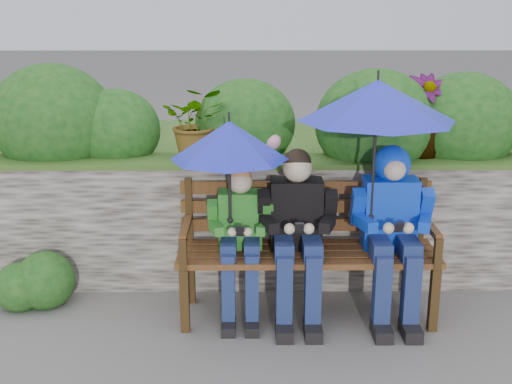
{
  "coord_description": "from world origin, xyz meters",
  "views": [
    {
      "loc": [
        -0.03,
        -4.1,
        2.16
      ],
      "look_at": [
        0.0,
        0.1,
        0.95
      ],
      "focal_mm": 45.0,
      "sensor_mm": 36.0,
      "label": 1
    }
  ],
  "objects_px": {
    "boy_left": "(240,234)",
    "umbrella_right": "(377,101)",
    "boy_right": "(392,219)",
    "boy_middle": "(297,228)",
    "park_bench": "(307,240)",
    "umbrella_left": "(229,140)"
  },
  "relations": [
    {
      "from": "boy_left",
      "to": "boy_middle",
      "type": "relative_size",
      "value": 0.9
    },
    {
      "from": "boy_middle",
      "to": "umbrella_right",
      "type": "height_order",
      "value": "umbrella_right"
    },
    {
      "from": "umbrella_right",
      "to": "umbrella_left",
      "type": "bearing_deg",
      "value": -179.02
    },
    {
      "from": "boy_middle",
      "to": "umbrella_left",
      "type": "height_order",
      "value": "umbrella_left"
    },
    {
      "from": "park_bench",
      "to": "boy_left",
      "type": "xyz_separation_m",
      "value": [
        -0.47,
        -0.08,
        0.08
      ]
    },
    {
      "from": "park_bench",
      "to": "umbrella_left",
      "type": "distance_m",
      "value": 0.94
    },
    {
      "from": "park_bench",
      "to": "boy_right",
      "type": "distance_m",
      "value": 0.62
    },
    {
      "from": "boy_left",
      "to": "umbrella_right",
      "type": "distance_m",
      "value": 1.31
    },
    {
      "from": "park_bench",
      "to": "boy_right",
      "type": "height_order",
      "value": "boy_right"
    },
    {
      "from": "boy_left",
      "to": "boy_middle",
      "type": "distance_m",
      "value": 0.4
    },
    {
      "from": "boy_left",
      "to": "umbrella_right",
      "type": "relative_size",
      "value": 1.03
    },
    {
      "from": "boy_right",
      "to": "umbrella_right",
      "type": "xyz_separation_m",
      "value": [
        -0.15,
        -0.01,
        0.83
      ]
    },
    {
      "from": "boy_middle",
      "to": "boy_right",
      "type": "xyz_separation_m",
      "value": [
        0.66,
        0.01,
        0.06
      ]
    },
    {
      "from": "boy_left",
      "to": "boy_middle",
      "type": "bearing_deg",
      "value": -1.78
    },
    {
      "from": "park_bench",
      "to": "umbrella_right",
      "type": "bearing_deg",
      "value": -11.47
    },
    {
      "from": "park_bench",
      "to": "boy_left",
      "type": "height_order",
      "value": "boy_left"
    },
    {
      "from": "boy_right",
      "to": "umbrella_right",
      "type": "bearing_deg",
      "value": -177.72
    },
    {
      "from": "boy_left",
      "to": "boy_right",
      "type": "bearing_deg",
      "value": -0.02
    },
    {
      "from": "boy_left",
      "to": "umbrella_left",
      "type": "relative_size",
      "value": 1.37
    },
    {
      "from": "boy_left",
      "to": "umbrella_right",
      "type": "xyz_separation_m",
      "value": [
        0.91,
        -0.01,
        0.94
      ]
    },
    {
      "from": "boy_right",
      "to": "umbrella_left",
      "type": "distance_m",
      "value": 1.27
    },
    {
      "from": "park_bench",
      "to": "umbrella_left",
      "type": "relative_size",
      "value": 2.28
    }
  ]
}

